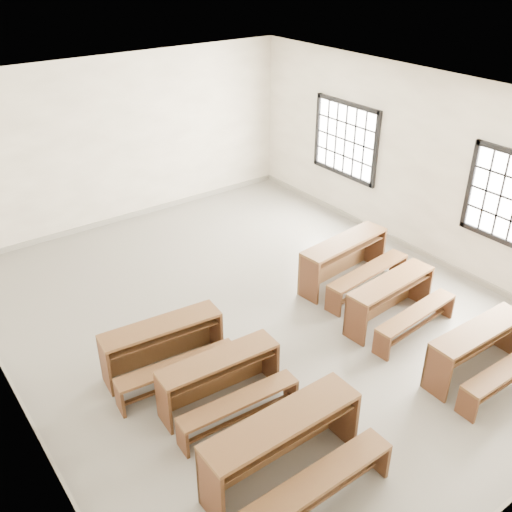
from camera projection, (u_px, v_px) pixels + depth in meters
room at (261, 180)px, 7.68m from camera, size 8.50×8.50×3.20m
desk_set_0 at (285, 446)px, 5.82m from camera, size 1.79×0.93×0.80m
desk_set_1 at (221, 378)px, 6.82m from camera, size 1.56×0.87×0.68m
desk_set_2 at (164, 345)px, 7.36m from camera, size 1.65×0.97×0.71m
desk_set_3 at (479, 349)px, 7.30m from camera, size 1.56×0.83×0.70m
desk_set_4 at (393, 299)px, 8.30m from camera, size 1.61×0.93×0.70m
desk_set_5 at (346, 259)px, 9.25m from camera, size 1.78×1.06×0.76m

